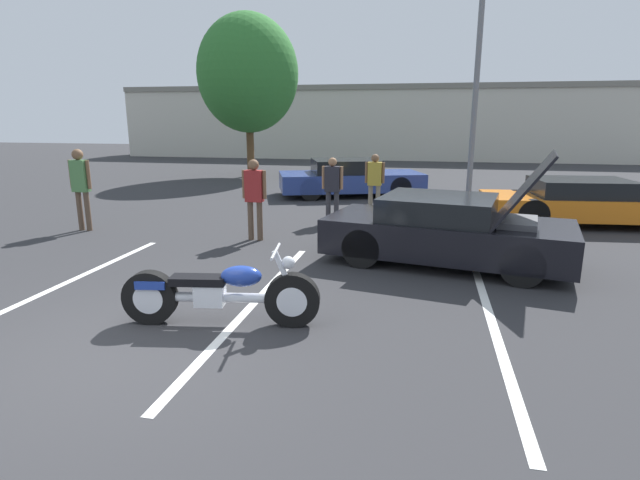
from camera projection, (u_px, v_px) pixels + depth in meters
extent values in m
plane|color=#2D2D30|center=(111.00, 358.00, 5.38)|extent=(80.00, 80.00, 0.00)
cube|color=white|center=(57.00, 287.00, 7.60)|extent=(0.12, 5.64, 0.01)
cube|color=white|center=(254.00, 302.00, 6.97)|extent=(0.12, 5.64, 0.01)
cube|color=white|center=(492.00, 321.00, 6.34)|extent=(0.12, 5.64, 0.01)
cube|color=beige|center=(375.00, 122.00, 31.32)|extent=(32.00, 4.00, 4.40)
cube|color=slate|center=(376.00, 88.00, 30.82)|extent=(32.00, 4.20, 0.30)
cylinder|color=slate|center=(478.00, 60.00, 15.64)|extent=(0.18, 0.18, 8.54)
cylinder|color=brown|center=(250.00, 148.00, 21.67)|extent=(0.32, 0.32, 2.48)
ellipsoid|color=#2D702D|center=(248.00, 73.00, 20.94)|extent=(4.24, 4.24, 4.87)
cylinder|color=black|center=(292.00, 300.00, 6.13)|extent=(0.70, 0.26, 0.68)
cylinder|color=black|center=(150.00, 297.00, 6.21)|extent=(0.70, 0.26, 0.68)
cylinder|color=silver|center=(292.00, 300.00, 6.13)|extent=(0.40, 0.23, 0.37)
cylinder|color=silver|center=(150.00, 297.00, 6.21)|extent=(0.40, 0.23, 0.37)
cylinder|color=silver|center=(221.00, 297.00, 6.16)|extent=(1.51, 0.36, 0.12)
cube|color=silver|center=(210.00, 294.00, 6.16)|extent=(0.39, 0.29, 0.28)
ellipsoid|color=navy|center=(241.00, 276.00, 6.08)|extent=(0.54, 0.36, 0.26)
cube|color=black|center=(198.00, 280.00, 6.12)|extent=(0.71, 0.36, 0.10)
cube|color=navy|center=(152.00, 283.00, 6.16)|extent=(0.40, 0.28, 0.10)
cylinder|color=silver|center=(285.00, 275.00, 6.05)|extent=(0.31, 0.12, 0.63)
cylinder|color=silver|center=(276.00, 251.00, 5.99)|extent=(0.15, 0.70, 0.04)
sphere|color=silver|center=(288.00, 263.00, 6.01)|extent=(0.16, 0.16, 0.16)
cylinder|color=silver|center=(192.00, 298.00, 6.30)|extent=(1.16, 0.27, 0.09)
cube|color=black|center=(446.00, 236.00, 8.74)|extent=(4.42, 2.60, 0.60)
cube|color=black|center=(438.00, 207.00, 8.69)|extent=(2.15, 1.97, 0.40)
cylinder|color=black|center=(523.00, 265.00, 7.57)|extent=(0.71, 0.35, 0.68)
cylinder|color=black|center=(525.00, 242.00, 9.00)|extent=(0.71, 0.35, 0.68)
cylinder|color=black|center=(362.00, 248.00, 8.55)|extent=(0.71, 0.35, 0.68)
cylinder|color=black|center=(387.00, 229.00, 9.98)|extent=(0.71, 0.35, 0.68)
cube|color=black|center=(524.00, 189.00, 8.08)|extent=(1.18, 1.81, 1.21)
cube|color=#4C4C51|center=(517.00, 227.00, 8.25)|extent=(0.78, 1.10, 0.28)
cube|color=orange|center=(587.00, 206.00, 11.93)|extent=(4.89, 2.21, 0.50)
cube|color=black|center=(581.00, 188.00, 11.84)|extent=(2.28, 1.79, 0.40)
cylinder|color=black|center=(636.00, 206.00, 12.54)|extent=(0.73, 0.29, 0.72)
cylinder|color=black|center=(533.00, 215.00, 11.36)|extent=(0.73, 0.29, 0.72)
cylinder|color=black|center=(515.00, 204.00, 12.85)|extent=(0.73, 0.29, 0.72)
cube|color=navy|center=(351.00, 181.00, 16.42)|extent=(4.99, 3.38, 0.56)
cube|color=black|center=(345.00, 166.00, 16.27)|extent=(2.54, 2.35, 0.43)
cylinder|color=black|center=(400.00, 188.00, 15.80)|extent=(0.73, 0.44, 0.70)
cylinder|color=black|center=(386.00, 181.00, 17.47)|extent=(0.73, 0.44, 0.70)
cylinder|color=black|center=(311.00, 189.00, 15.43)|extent=(0.73, 0.44, 0.70)
cylinder|color=black|center=(305.00, 182.00, 17.09)|extent=(0.73, 0.44, 0.70)
cylinder|color=#333338|center=(328.00, 207.00, 12.22)|extent=(0.12, 0.12, 0.77)
cylinder|color=#333338|center=(336.00, 207.00, 12.18)|extent=(0.12, 0.12, 0.77)
cube|color=#26262D|center=(332.00, 179.00, 12.03)|extent=(0.36, 0.20, 0.61)
cylinder|color=#9E704C|center=(324.00, 177.00, 12.07)|extent=(0.08, 0.08, 0.55)
cylinder|color=#9E704C|center=(341.00, 178.00, 11.98)|extent=(0.08, 0.08, 0.55)
sphere|color=#9E704C|center=(333.00, 162.00, 11.93)|extent=(0.21, 0.21, 0.21)
cylinder|color=brown|center=(251.00, 221.00, 10.46)|extent=(0.12, 0.12, 0.82)
cylinder|color=brown|center=(260.00, 221.00, 10.43)|extent=(0.12, 0.12, 0.82)
cube|color=maroon|center=(254.00, 186.00, 10.27)|extent=(0.36, 0.20, 0.65)
cylinder|color=brown|center=(244.00, 184.00, 10.31)|extent=(0.08, 0.08, 0.58)
cylinder|color=brown|center=(264.00, 185.00, 10.22)|extent=(0.08, 0.08, 0.58)
sphere|color=brown|center=(253.00, 165.00, 10.17)|extent=(0.22, 0.22, 0.22)
cylinder|color=gray|center=(370.00, 200.00, 13.30)|extent=(0.12, 0.12, 0.77)
cylinder|color=gray|center=(378.00, 200.00, 13.26)|extent=(0.12, 0.12, 0.77)
cube|color=#B29933|center=(375.00, 174.00, 13.12)|extent=(0.36, 0.20, 0.61)
cylinder|color=brown|center=(366.00, 172.00, 13.15)|extent=(0.08, 0.08, 0.55)
cylinder|color=brown|center=(383.00, 173.00, 13.07)|extent=(0.08, 0.08, 0.55)
sphere|color=brown|center=(375.00, 158.00, 13.02)|extent=(0.21, 0.21, 0.21)
cylinder|color=brown|center=(80.00, 211.00, 11.35)|extent=(0.12, 0.12, 0.89)
cylinder|color=brown|center=(88.00, 211.00, 11.31)|extent=(0.12, 0.12, 0.89)
cube|color=#4C7F47|center=(80.00, 176.00, 11.14)|extent=(0.36, 0.20, 0.71)
cylinder|color=brown|center=(71.00, 174.00, 11.18)|extent=(0.08, 0.08, 0.64)
cylinder|color=brown|center=(88.00, 175.00, 11.09)|extent=(0.08, 0.08, 0.64)
sphere|color=brown|center=(77.00, 154.00, 11.03)|extent=(0.24, 0.24, 0.24)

